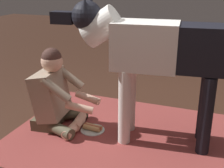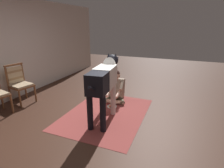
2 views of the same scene
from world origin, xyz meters
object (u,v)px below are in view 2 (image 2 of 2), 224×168
object	(u,v)px
dining_chair_right_of_pair	(19,82)
person_sitting_on_floor	(116,88)
hot_dog_on_plate	(112,106)
large_dog	(104,80)

from	to	relation	value
dining_chair_right_of_pair	person_sitting_on_floor	distance (m)	2.44
dining_chair_right_of_pair	person_sitting_on_floor	size ratio (longest dim) A/B	1.18
dining_chair_right_of_pair	person_sitting_on_floor	world-z (taller)	dining_chair_right_of_pair
hot_dog_on_plate	dining_chair_right_of_pair	bearing A→B (deg)	104.81
dining_chair_right_of_pair	person_sitting_on_floor	bearing A→B (deg)	-66.23
dining_chair_right_of_pair	large_dog	bearing A→B (deg)	-88.90
person_sitting_on_floor	hot_dog_on_plate	distance (m)	0.49
dining_chair_right_of_pair	hot_dog_on_plate	distance (m)	2.40
large_dog	hot_dog_on_plate	bearing A→B (deg)	6.34
person_sitting_on_floor	large_dog	xyz separation A→B (m)	(-0.94, -0.10, 0.52)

